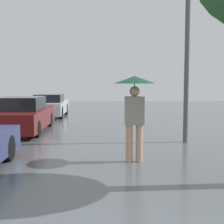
{
  "coord_description": "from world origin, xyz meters",
  "views": [
    {
      "loc": [
        -0.45,
        -2.32,
        1.75
      ],
      "look_at": [
        -0.15,
        4.6,
        1.14
      ],
      "focal_mm": 50.0,
      "sensor_mm": 36.0,
      "label": 1
    }
  ],
  "objects_px": {
    "parked_car_farthest": "(50,106)",
    "street_lamp": "(187,36)",
    "parked_car_middle": "(23,115)",
    "pedestrian": "(135,98)"
  },
  "relations": [
    {
      "from": "pedestrian",
      "to": "parked_car_farthest",
      "type": "relative_size",
      "value": 0.47
    },
    {
      "from": "parked_car_middle",
      "to": "parked_car_farthest",
      "type": "relative_size",
      "value": 1.08
    },
    {
      "from": "street_lamp",
      "to": "parked_car_middle",
      "type": "bearing_deg",
      "value": 156.17
    },
    {
      "from": "parked_car_farthest",
      "to": "parked_car_middle",
      "type": "bearing_deg",
      "value": -91.78
    },
    {
      "from": "parked_car_farthest",
      "to": "street_lamp",
      "type": "height_order",
      "value": "street_lamp"
    },
    {
      "from": "pedestrian",
      "to": "parked_car_farthest",
      "type": "height_order",
      "value": "pedestrian"
    },
    {
      "from": "pedestrian",
      "to": "parked_car_middle",
      "type": "bearing_deg",
      "value": 127.33
    },
    {
      "from": "parked_car_middle",
      "to": "street_lamp",
      "type": "bearing_deg",
      "value": -23.83
    },
    {
      "from": "parked_car_middle",
      "to": "street_lamp",
      "type": "relative_size",
      "value": 0.85
    },
    {
      "from": "parked_car_farthest",
      "to": "street_lamp",
      "type": "bearing_deg",
      "value": -56.18
    }
  ]
}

